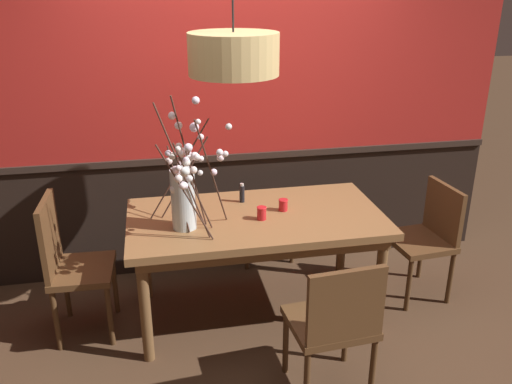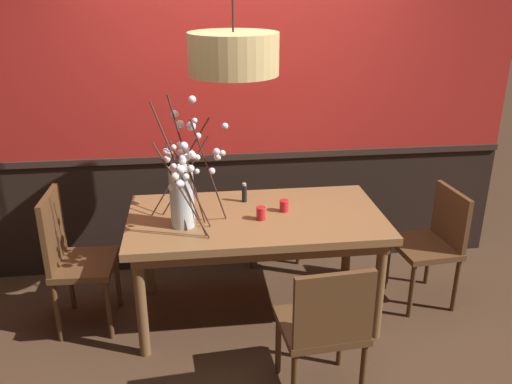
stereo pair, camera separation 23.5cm
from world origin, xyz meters
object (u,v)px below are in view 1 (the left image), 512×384
object	(u,v)px
chair_far_side_right	(261,196)
chair_near_side_right	(335,321)
vase_with_blossoms	(184,190)
pendant_lamp	(234,54)
dining_table	(256,227)
chair_head_west_end	(69,260)
chair_head_east_end	(428,234)
candle_holder_nearer_edge	(283,205)
condiment_bottle	(242,193)
candle_holder_nearer_center	(262,213)

from	to	relation	value
chair_far_side_right	chair_near_side_right	bearing A→B (deg)	-88.53
vase_with_blossoms	pendant_lamp	world-z (taller)	pendant_lamp
dining_table	chair_head_west_end	world-z (taller)	chair_head_west_end
chair_head_east_end	candle_holder_nearer_edge	bearing A→B (deg)	179.53
chair_far_side_right	condiment_bottle	size ratio (longest dim) A/B	6.79
chair_head_west_end	candle_holder_nearer_center	size ratio (longest dim) A/B	10.99
chair_head_west_end	chair_head_east_end	xyz separation A→B (m)	(2.56, 0.00, -0.05)
chair_head_east_end	condiment_bottle	bearing A→B (deg)	171.05
chair_near_side_right	chair_far_side_right	xyz separation A→B (m)	(-0.05, 1.80, 0.03)
vase_with_blossoms	candle_holder_nearer_center	bearing A→B (deg)	3.78
chair_near_side_right	pendant_lamp	distance (m)	1.67
chair_head_east_end	candle_holder_nearer_center	xyz separation A→B (m)	(-1.29, -0.10, 0.33)
dining_table	candle_holder_nearer_edge	world-z (taller)	candle_holder_nearer_edge
dining_table	pendant_lamp	distance (m)	1.17
chair_head_west_end	pendant_lamp	bearing A→B (deg)	-1.02
chair_head_west_end	condiment_bottle	size ratio (longest dim) A/B	7.00
chair_near_side_right	pendant_lamp	xyz separation A→B (m)	(-0.41, 0.90, 1.34)
chair_near_side_right	chair_head_east_end	distance (m)	1.39
chair_near_side_right	dining_table	bearing A→B (deg)	106.95
condiment_bottle	candle_holder_nearer_edge	bearing A→B (deg)	-39.22
vase_with_blossoms	chair_head_west_end	bearing A→B (deg)	170.13
dining_table	chair_near_side_right	bearing A→B (deg)	-73.05
dining_table	chair_head_east_end	world-z (taller)	chair_head_east_end
chair_head_east_end	vase_with_blossoms	size ratio (longest dim) A/B	0.98
chair_far_side_right	candle_holder_nearer_center	world-z (taller)	chair_far_side_right
chair_far_side_right	pendant_lamp	bearing A→B (deg)	-111.90
chair_near_side_right	vase_with_blossoms	world-z (taller)	vase_with_blossoms
chair_near_side_right	pendant_lamp	size ratio (longest dim) A/B	0.73
candle_holder_nearer_center	pendant_lamp	bearing A→B (deg)	153.27
chair_far_side_right	pendant_lamp	distance (m)	1.63
vase_with_blossoms	chair_near_side_right	bearing A→B (deg)	-46.38
chair_near_side_right	vase_with_blossoms	bearing A→B (deg)	133.62
vase_with_blossoms	condiment_bottle	size ratio (longest dim) A/B	6.32
vase_with_blossoms	condiment_bottle	world-z (taller)	vase_with_blossoms
dining_table	condiment_bottle	world-z (taller)	condiment_bottle
candle_holder_nearer_center	condiment_bottle	size ratio (longest dim) A/B	0.64
condiment_bottle	dining_table	bearing A→B (deg)	-77.86
chair_far_side_right	candle_holder_nearer_center	size ratio (longest dim) A/B	10.67
dining_table	chair_head_east_end	distance (m)	1.33
chair_far_side_right	vase_with_blossoms	world-z (taller)	vase_with_blossoms
chair_far_side_right	vase_with_blossoms	size ratio (longest dim) A/B	1.07
chair_near_side_right	condiment_bottle	xyz separation A→B (m)	(-0.33, 1.14, 0.34)
chair_near_side_right	candle_holder_nearer_edge	distance (m)	0.99
chair_head_west_end	candle_holder_nearer_center	bearing A→B (deg)	-4.52
chair_head_west_end	chair_head_east_end	distance (m)	2.56
chair_head_east_end	candle_holder_nearer_center	world-z (taller)	chair_head_east_end
chair_head_west_end	vase_with_blossoms	bearing A→B (deg)	-9.87
dining_table	vase_with_blossoms	world-z (taller)	vase_with_blossoms
chair_head_west_end	chair_head_east_end	world-z (taller)	chair_head_west_end
chair_head_west_end	candle_holder_nearer_edge	distance (m)	1.47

